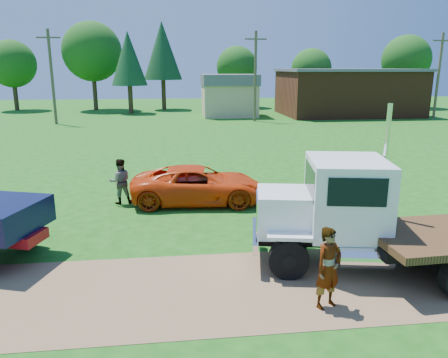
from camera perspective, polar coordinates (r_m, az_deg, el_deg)
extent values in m
plane|color=#185111|center=(11.72, 7.27, -13.58)|extent=(140.00, 140.00, 0.00)
cube|color=brown|center=(11.72, 7.27, -13.55)|extent=(120.00, 4.20, 0.01)
cube|color=black|center=(13.28, 20.56, -7.25)|extent=(7.41, 2.26, 0.29)
cylinder|color=black|center=(11.87, 8.45, -10.33)|extent=(1.12, 0.54, 1.08)
cylinder|color=black|center=(11.87, 8.45, -10.33)|extent=(0.44, 0.43, 0.38)
cylinder|color=black|center=(13.80, 7.75, -6.69)|extent=(1.12, 0.54, 1.08)
cylinder|color=black|center=(13.80, 7.75, -6.69)|extent=(0.44, 0.43, 0.38)
cylinder|color=black|center=(14.81, 25.18, -6.50)|extent=(1.12, 0.54, 1.08)
cylinder|color=black|center=(14.81, 25.18, -6.50)|extent=(0.44, 0.43, 0.38)
cube|color=white|center=(12.49, 8.46, -4.21)|extent=(2.04, 1.96, 1.18)
cube|color=silver|center=(12.46, 4.39, -4.38)|extent=(0.35, 1.46, 0.98)
cube|color=silver|center=(12.70, 4.10, -7.31)|extent=(0.56, 2.25, 0.29)
cube|color=white|center=(12.58, 15.69, -2.13)|extent=(2.46, 2.69, 2.06)
cube|color=black|center=(12.29, 11.22, -0.11)|extent=(0.41, 1.94, 0.83)
cube|color=black|center=(11.35, 17.04, -1.68)|extent=(1.46, 0.31, 0.74)
cube|color=black|center=(13.60, 14.81, 1.08)|extent=(1.46, 0.31, 0.74)
cube|color=white|center=(11.62, 8.57, -7.47)|extent=(1.24, 0.65, 0.10)
cube|color=white|center=(13.59, 7.84, -4.17)|extent=(1.24, 0.65, 0.10)
cylinder|color=silver|center=(12.07, 17.97, -9.71)|extent=(1.46, 0.83, 0.59)
cylinder|color=silver|center=(13.30, 20.05, -0.49)|extent=(0.16, 0.16, 4.52)
cylinder|color=black|center=(13.59, 25.42, -6.23)|extent=(1.26, 1.26, 0.12)
cylinder|color=black|center=(15.00, -24.57, -6.10)|extent=(1.17, 0.68, 1.11)
cylinder|color=black|center=(15.00, -24.57, -6.10)|extent=(0.48, 0.47, 0.39)
imported|color=red|center=(18.04, -3.30, -0.75)|extent=(5.68, 2.94, 1.53)
cylinder|color=black|center=(13.93, 22.83, -7.49)|extent=(1.12, 0.39, 1.10)
cube|color=black|center=(11.83, 19.99, -5.05)|extent=(0.14, 0.14, 1.10)
imported|color=#999999|center=(10.54, 13.48, -11.25)|extent=(0.85, 0.72, 1.96)
imported|color=#999999|center=(18.38, -13.41, -0.30)|extent=(1.04, 0.88, 1.87)
cube|color=brown|center=(54.20, 15.81, 10.72)|extent=(15.00, 10.00, 5.00)
cube|color=#5A5A5F|center=(54.11, 16.01, 13.52)|extent=(15.40, 10.40, 0.30)
cube|color=tan|center=(50.59, 0.70, 10.23)|extent=(6.00, 5.00, 3.60)
cube|color=#5A5A5F|center=(50.47, 0.71, 12.84)|extent=(6.20, 5.40, 1.20)
cylinder|color=#4E402C|center=(46.43, -21.54, 12.22)|extent=(0.28, 0.28, 9.00)
cube|color=#4E402C|center=(46.50, -21.98, 16.77)|extent=(2.20, 0.14, 0.14)
cylinder|color=#4E402C|center=(45.85, 4.10, 13.15)|extent=(0.28, 0.28, 9.00)
cube|color=#4E402C|center=(45.92, 4.19, 17.77)|extent=(2.20, 0.14, 0.14)
cylinder|color=#4E402C|center=(53.37, 26.19, 11.92)|extent=(0.28, 0.28, 9.00)
cube|color=#4E402C|center=(53.43, 26.64, 15.87)|extent=(2.20, 0.14, 0.14)
cylinder|color=#352115|center=(63.76, -25.54, 9.53)|extent=(0.56, 0.56, 3.17)
sphere|color=#184611|center=(63.64, -25.96, 13.38)|extent=(5.99, 5.99, 5.99)
cylinder|color=#352115|center=(60.58, -16.48, 10.53)|extent=(0.56, 0.56, 3.99)
sphere|color=#184611|center=(60.51, -16.86, 15.64)|extent=(7.52, 7.52, 7.52)
cylinder|color=#352115|center=(59.28, -7.87, 10.88)|extent=(0.56, 0.56, 3.95)
cone|color=#103517|center=(59.21, -8.06, 16.28)|extent=(4.96, 4.96, 7.33)
cylinder|color=#352115|center=(62.26, 1.66, 10.72)|extent=(0.56, 0.56, 2.98)
sphere|color=#184611|center=(62.13, 1.69, 14.45)|extent=(5.62, 5.62, 5.62)
cylinder|color=#352115|center=(61.68, 11.14, 10.37)|extent=(0.56, 0.56, 2.84)
sphere|color=#184611|center=(61.54, 11.32, 13.95)|extent=(5.36, 5.36, 5.36)
cylinder|color=#352115|center=(66.78, 22.30, 10.15)|extent=(0.56, 0.56, 3.49)
sphere|color=#184611|center=(66.68, 22.69, 14.20)|extent=(6.59, 6.59, 6.59)
cylinder|color=#352115|center=(55.06, -12.11, 10.15)|extent=(0.56, 0.56, 3.39)
cone|color=#103517|center=(54.94, -12.38, 15.14)|extent=(4.26, 4.26, 6.30)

